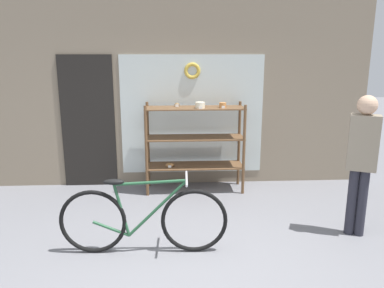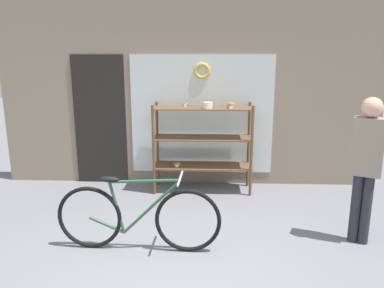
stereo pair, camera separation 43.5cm
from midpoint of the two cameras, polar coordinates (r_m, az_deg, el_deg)
The scene contains 5 objects.
ground_plane at distance 3.83m, azimuth 0.89°, elevation -19.74°, with size 30.00×30.00×0.00m, color slate.
storefront_facade at distance 6.03m, azimuth 1.33°, elevation 7.67°, with size 6.11×0.13×3.04m.
display_case at distance 5.76m, azimuth 3.81°, elevation 0.87°, with size 1.51×0.47×1.41m.
bicycle at distance 4.14m, azimuth -5.28°, elevation -11.10°, with size 1.80×0.46×0.85m.
pedestrian at distance 4.59m, azimuth 27.54°, elevation -2.16°, with size 0.37×0.30×1.67m.
Camera 2 is at (0.30, -3.21, 2.10)m, focal length 35.00 mm.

